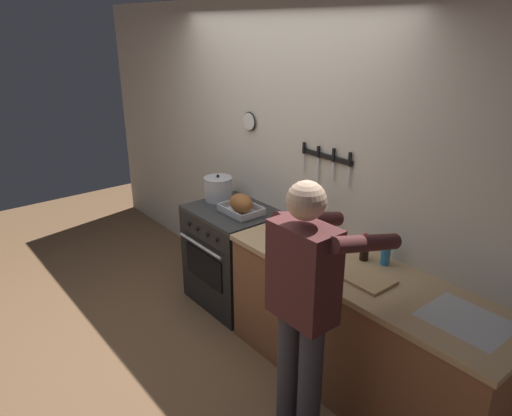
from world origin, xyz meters
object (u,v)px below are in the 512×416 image
object	(u,v)px
bottle_hot_sauce	(309,226)
bottle_vinegar	(317,221)
cutting_board	(363,277)
stove	(233,256)
bottle_wine_red	(308,224)
stock_pot	(218,189)
person_cook	(305,301)
bottle_dish_soap	(386,252)
bottle_soy_sauce	(364,249)
roasting_pan	(241,205)

from	to	relation	value
bottle_hot_sauce	bottle_vinegar	distance (m)	0.08
cutting_board	bottle_hot_sauce	xyz separation A→B (m)	(-0.67, 0.19, 0.07)
bottle_vinegar	stove	bearing A→B (deg)	-165.84
cutting_board	bottle_hot_sauce	size ratio (longest dim) A/B	1.83
bottle_wine_red	bottle_hot_sauce	bearing A→B (deg)	128.65
stock_pot	bottle_vinegar	bearing A→B (deg)	8.20
bottle_hot_sauce	bottle_vinegar	bearing A→B (deg)	81.03
person_cook	stove	bearing A→B (deg)	65.23
stock_pot	cutting_board	world-z (taller)	stock_pot
stock_pot	bottle_hot_sauce	bearing A→B (deg)	4.50
bottle_hot_sauce	bottle_wine_red	world-z (taller)	bottle_wine_red
bottle_dish_soap	bottle_wine_red	bearing A→B (deg)	-166.22
bottle_vinegar	bottle_soy_sauce	bearing A→B (deg)	-6.62
bottle_hot_sauce	bottle_soy_sauce	xyz separation A→B (m)	(0.51, 0.01, -0.00)
roasting_pan	cutting_board	distance (m)	1.35
roasting_pan	bottle_dish_soap	size ratio (longest dim) A/B	1.61
bottle_dish_soap	bottle_hot_sauce	bearing A→B (deg)	-173.76
bottle_dish_soap	bottle_wine_red	xyz separation A→B (m)	(-0.58, -0.14, 0.04)
bottle_wine_red	person_cook	bearing A→B (deg)	-46.03
cutting_board	bottle_wine_red	bearing A→B (deg)	168.96
cutting_board	stock_pot	bearing A→B (deg)	176.48
bottle_dish_soap	cutting_board	bearing A→B (deg)	-82.96
bottle_wine_red	cutting_board	bearing A→B (deg)	-11.04
bottle_hot_sauce	cutting_board	bearing A→B (deg)	-15.98
stove	person_cook	world-z (taller)	person_cook
person_cook	bottle_wine_red	size ratio (longest dim) A/B	5.14
stock_pot	bottle_hot_sauce	world-z (taller)	stock_pot
cutting_board	bottle_vinegar	world-z (taller)	bottle_vinegar
bottle_hot_sauce	bottle_soy_sauce	size ratio (longest dim) A/B	1.04
roasting_pan	stock_pot	bearing A→B (deg)	174.09
cutting_board	bottle_dish_soap	distance (m)	0.28
stock_pot	bottle_dish_soap	distance (m)	1.71
bottle_vinegar	bottle_wine_red	size ratio (longest dim) A/B	0.77
roasting_pan	bottle_wine_red	bearing A→B (deg)	4.08
stock_pot	person_cook	bearing A→B (deg)	-19.81
bottle_wine_red	bottle_soy_sauce	bearing A→B (deg)	10.96
stock_pot	bottle_dish_soap	world-z (taller)	stock_pot
stove	bottle_wine_red	distance (m)	1.04
stock_pot	bottle_soy_sauce	size ratio (longest dim) A/B	1.36
bottle_hot_sauce	bottle_soy_sauce	bearing A→B (deg)	1.63
bottle_dish_soap	bottle_vinegar	bearing A→B (deg)	179.80
stove	bottle_dish_soap	xyz separation A→B (m)	(1.43, 0.20, 0.54)
cutting_board	bottle_vinegar	bearing A→B (deg)	158.18
stock_pot	cutting_board	size ratio (longest dim) A/B	0.72
stove	bottle_soy_sauce	distance (m)	1.41
bottle_soy_sauce	bottle_wine_red	world-z (taller)	bottle_wine_red
bottle_dish_soap	bottle_soy_sauce	world-z (taller)	bottle_dish_soap
roasting_pan	bottle_dish_soap	bearing A→B (deg)	8.41
stove	cutting_board	size ratio (longest dim) A/B	2.50
bottle_vinegar	bottle_wine_red	bearing A→B (deg)	-72.09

